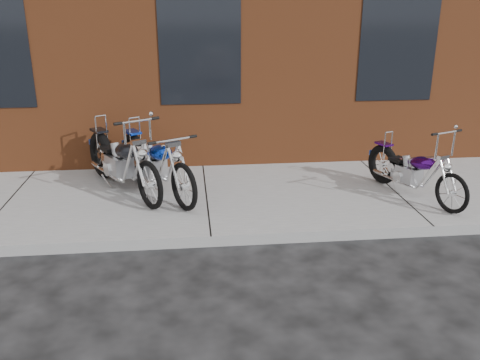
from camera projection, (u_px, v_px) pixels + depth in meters
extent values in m
plane|color=black|center=(211.00, 247.00, 6.57)|extent=(120.00, 120.00, 0.00)
cube|color=gray|center=(206.00, 199.00, 7.95)|extent=(22.00, 3.00, 0.15)
torus|color=black|center=(388.00, 166.00, 8.24)|extent=(0.35, 0.65, 0.65)
torus|color=black|center=(459.00, 196.00, 7.06)|extent=(0.27, 0.57, 0.59)
cube|color=#B3B3B3|center=(415.00, 177.00, 7.76)|extent=(0.37, 0.43, 0.27)
ellipsoid|color=#38085C|center=(430.00, 165.00, 7.46)|extent=(0.40, 0.55, 0.28)
cube|color=black|center=(405.00, 162.00, 7.90)|extent=(0.29, 0.31, 0.05)
cylinder|color=silver|center=(455.00, 178.00, 7.07)|extent=(0.13, 0.26, 0.49)
cylinder|color=silver|center=(455.00, 134.00, 6.97)|extent=(0.47, 0.20, 0.03)
cylinder|color=silver|center=(394.00, 147.00, 8.07)|extent=(0.03, 0.03, 0.43)
cylinder|color=silver|center=(410.00, 180.00, 8.01)|extent=(0.33, 0.78, 0.04)
torus|color=black|center=(139.00, 158.00, 8.43)|extent=(0.51, 0.76, 0.79)
torus|color=black|center=(190.00, 190.00, 7.12)|extent=(0.41, 0.66, 0.71)
cube|color=#B3B3B3|center=(157.00, 170.00, 7.90)|extent=(0.48, 0.53, 0.33)
ellipsoid|color=blue|center=(165.00, 155.00, 7.56)|extent=(0.54, 0.66, 0.33)
cube|color=beige|center=(149.00, 152.00, 8.04)|extent=(0.38, 0.39, 0.07)
cylinder|color=silver|center=(184.00, 168.00, 7.13)|extent=(0.19, 0.30, 0.59)
cylinder|color=silver|center=(178.00, 142.00, 7.12)|extent=(0.54, 0.32, 0.03)
cylinder|color=silver|center=(139.00, 135.00, 8.23)|extent=(0.03, 0.03, 0.52)
cylinder|color=silver|center=(158.00, 173.00, 8.20)|extent=(0.52, 0.88, 0.05)
torus|color=black|center=(106.00, 157.00, 8.48)|extent=(0.54, 0.77, 0.80)
torus|color=black|center=(155.00, 188.00, 7.18)|extent=(0.44, 0.66, 0.72)
cube|color=#B3B3B3|center=(124.00, 168.00, 7.94)|extent=(0.50, 0.54, 0.33)
ellipsoid|color=black|center=(131.00, 153.00, 7.60)|extent=(0.56, 0.67, 0.34)
cube|color=black|center=(115.00, 151.00, 8.09)|extent=(0.39, 0.40, 0.07)
cylinder|color=silver|center=(149.00, 166.00, 7.18)|extent=(0.20, 0.30, 0.60)
cylinder|color=silver|center=(142.00, 123.00, 7.09)|extent=(0.54, 0.34, 0.03)
cylinder|color=silver|center=(106.00, 134.00, 8.27)|extent=(0.03, 0.03, 0.53)
cylinder|color=silver|center=(126.00, 171.00, 8.25)|extent=(0.56, 0.88, 0.05)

